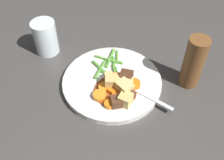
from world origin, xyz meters
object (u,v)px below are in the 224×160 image
object	(u,v)px
meat_chunk_1	(116,101)
pepper_mill	(193,63)
carrot_slice_0	(104,87)
carrot_slice_5	(119,96)
potato_chunk_4	(110,78)
water_glass	(45,37)
potato_chunk_5	(124,88)
carrot_slice_7	(120,77)
dinner_plate	(112,82)
fork	(140,92)
potato_chunk_3	(127,83)
carrot_slice_6	(134,84)
potato_chunk_1	(111,82)
meat_chunk_2	(128,95)
carrot_slice_1	(100,96)
potato_chunk_0	(120,82)
carrot_slice_3	(114,89)
potato_chunk_2	(125,99)
carrot_slice_4	(110,104)
carrot_slice_2	(115,80)
meat_chunk_0	(126,76)

from	to	relation	value
meat_chunk_1	pepper_mill	distance (m)	0.22
carrot_slice_0	carrot_slice_5	distance (m)	0.05
potato_chunk_4	water_glass	distance (m)	0.23
potato_chunk_4	potato_chunk_5	world-z (taller)	potato_chunk_5
carrot_slice_7	meat_chunk_1	size ratio (longest dim) A/B	0.84
dinner_plate	fork	distance (m)	0.08
dinner_plate	potato_chunk_4	size ratio (longest dim) A/B	10.27
carrot_slice_7	potato_chunk_3	distance (m)	0.03
dinner_plate	carrot_slice_5	world-z (taller)	carrot_slice_5
carrot_slice_6	carrot_slice_7	world-z (taller)	same
carrot_slice_5	potato_chunk_1	size ratio (longest dim) A/B	1.05
meat_chunk_2	water_glass	bearing A→B (deg)	-125.59
carrot_slice_1	potato_chunk_3	distance (m)	0.08
fork	potato_chunk_0	bearing A→B (deg)	-110.75
meat_chunk_1	fork	xyz separation A→B (m)	(-0.04, 0.06, -0.01)
meat_chunk_1	carrot_slice_3	bearing A→B (deg)	-166.34
carrot_slice_3	potato_chunk_5	size ratio (longest dim) A/B	0.88
potato_chunk_2	water_glass	distance (m)	0.31
carrot_slice_0	carrot_slice_3	xyz separation A→B (m)	(0.00, 0.02, 0.00)
carrot_slice_5	water_glass	bearing A→B (deg)	-127.94
carrot_slice_3	potato_chunk_2	size ratio (longest dim) A/B	1.07
potato_chunk_2	carrot_slice_3	bearing A→B (deg)	-140.81
carrot_slice_0	potato_chunk_1	distance (m)	0.02
potato_chunk_5	carrot_slice_1	bearing A→B (deg)	-72.17
carrot_slice_4	potato_chunk_4	xyz separation A→B (m)	(-0.08, -0.01, 0.00)
water_glass	potato_chunk_5	bearing A→B (deg)	55.91
carrot_slice_0	potato_chunk_5	distance (m)	0.05
carrot_slice_3	water_glass	size ratio (longest dim) A/B	0.34
carrot_slice_2	potato_chunk_5	xyz separation A→B (m)	(0.04, 0.03, 0.01)
pepper_mill	carrot_slice_2	bearing A→B (deg)	-81.73
pepper_mill	carrot_slice_7	bearing A→B (deg)	-84.07
carrot_slice_6	meat_chunk_2	size ratio (longest dim) A/B	1.12
carrot_slice_0	potato_chunk_4	size ratio (longest dim) A/B	1.10
carrot_slice_7	meat_chunk_2	size ratio (longest dim) A/B	0.80
fork	carrot_slice_5	bearing A→B (deg)	-70.49
meat_chunk_0	pepper_mill	bearing A→B (deg)	97.19
carrot_slice_5	meat_chunk_0	world-z (taller)	meat_chunk_0
carrot_slice_0	potato_chunk_1	world-z (taller)	potato_chunk_1
carrot_slice_2	fork	world-z (taller)	carrot_slice_2
meat_chunk_1	potato_chunk_3	bearing A→B (deg)	158.42
carrot_slice_7	potato_chunk_2	distance (m)	0.08
carrot_slice_1	potato_chunk_5	xyz separation A→B (m)	(-0.02, 0.06, 0.01)
fork	potato_chunk_2	bearing A→B (deg)	-44.14
pepper_mill	potato_chunk_4	bearing A→B (deg)	-83.02
potato_chunk_1	potato_chunk_4	size ratio (longest dim) A/B	1.32
potato_chunk_3	meat_chunk_0	world-z (taller)	same
carrot_slice_2	meat_chunk_2	distance (m)	0.06
carrot_slice_4	carrot_slice_0	bearing A→B (deg)	-157.92
carrot_slice_0	potato_chunk_0	size ratio (longest dim) A/B	1.01
carrot_slice_0	fork	distance (m)	0.09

